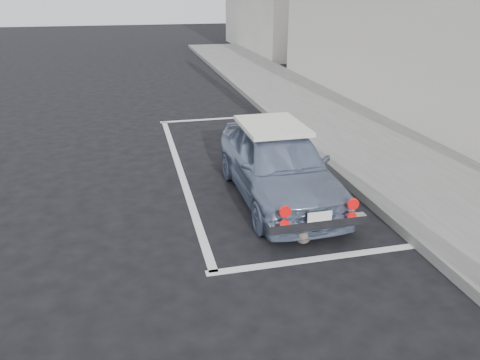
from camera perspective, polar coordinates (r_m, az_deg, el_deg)
The scene contains 7 objects.
ground at distance 6.40m, azimuth 3.98°, elevation -7.76°, with size 80.00×80.00×0.00m, color black.
sidewalk at distance 9.31m, azimuth 19.38°, elevation 1.46°, with size 2.80×40.00×0.15m, color slate.
pline_rear at distance 6.16m, azimuth 9.89°, elevation -9.37°, with size 3.00×0.12×0.01m, color silver.
pline_front at distance 12.39m, azimuth -2.72°, elevation 7.47°, with size 3.00×0.12×0.01m, color silver.
pline_side at distance 8.90m, azimuth -7.31°, elevation 1.15°, with size 0.12×7.00×0.01m, color silver.
retro_coupe at distance 7.53m, azimuth 4.64°, elevation 2.08°, with size 1.42×3.50×1.19m.
cat at distance 6.42m, azimuth 7.71°, elevation -6.52°, with size 0.36×0.49×0.28m.
Camera 1 is at (-1.71, -5.26, 3.23)m, focal length 35.00 mm.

